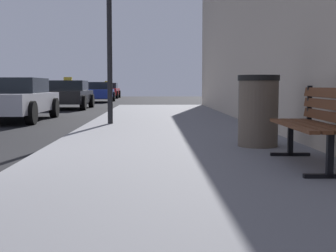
% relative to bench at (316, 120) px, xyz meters
% --- Properties ---
extents(sidewalk, '(4.00, 32.00, 0.15)m').
position_rel_bench_xyz_m(sidewalk, '(-1.39, 0.76, -0.59)').
color(sidewalk, slate).
rests_on(sidewalk, ground_plane).
extents(bench, '(0.55, 1.69, 0.89)m').
position_rel_bench_xyz_m(bench, '(0.00, 0.00, 0.00)').
color(bench, brown).
rests_on(bench, sidewalk).
extents(trash_bin, '(0.61, 0.61, 1.04)m').
position_rel_bench_xyz_m(trash_bin, '(-0.27, 1.68, 0.01)').
color(trash_bin, brown).
rests_on(trash_bin, sidewalk).
extents(car_silver, '(2.06, 4.54, 1.27)m').
position_rel_bench_xyz_m(car_silver, '(-5.98, 8.92, -0.01)').
color(car_silver, '#B7B7BF').
rests_on(car_silver, ground_plane).
extents(car_black, '(2.02, 4.08, 1.43)m').
position_rel_bench_xyz_m(car_black, '(-5.68, 16.15, -0.02)').
color(car_black, black).
rests_on(car_black, ground_plane).
extents(car_blue, '(1.94, 4.02, 1.27)m').
position_rel_bench_xyz_m(car_blue, '(-5.34, 24.89, -0.02)').
color(car_blue, '#233899').
rests_on(car_blue, ground_plane).
extents(car_red, '(2.06, 4.13, 1.43)m').
position_rel_bench_xyz_m(car_red, '(-5.68, 34.08, -0.01)').
color(car_red, red).
rests_on(car_red, ground_plane).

